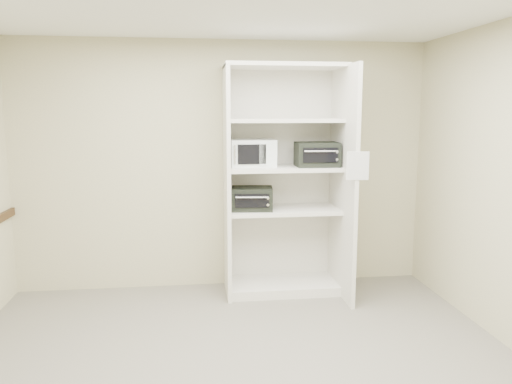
{
  "coord_description": "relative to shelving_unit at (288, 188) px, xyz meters",
  "views": [
    {
      "loc": [
        -0.32,
        -3.46,
        1.94
      ],
      "look_at": [
        0.27,
        1.29,
        1.17
      ],
      "focal_mm": 35.0,
      "sensor_mm": 36.0,
      "label": 1
    }
  ],
  "objects": [
    {
      "name": "floor",
      "position": [
        -0.67,
        -1.7,
        -1.13
      ],
      "size": [
        4.5,
        4.0,
        0.01
      ],
      "primitive_type": "cube",
      "color": "#625D55",
      "rests_on": "ground"
    },
    {
      "name": "wall_back",
      "position": [
        -0.67,
        0.3,
        0.22
      ],
      "size": [
        4.5,
        0.02,
        2.7
      ],
      "primitive_type": "cube",
      "color": "#ADA787",
      "rests_on": "ground"
    },
    {
      "name": "wall_front",
      "position": [
        -0.67,
        -3.7,
        0.22
      ],
      "size": [
        4.5,
        0.02,
        2.7
      ],
      "primitive_type": "cube",
      "color": "#ADA787",
      "rests_on": "ground"
    },
    {
      "name": "shelving_unit",
      "position": [
        0.0,
        0.0,
        0.0
      ],
      "size": [
        1.24,
        0.92,
        2.42
      ],
      "color": "beige",
      "rests_on": "floor"
    },
    {
      "name": "microwave",
      "position": [
        -0.37,
        0.05,
        0.38
      ],
      "size": [
        0.47,
        0.36,
        0.28
      ],
      "primitive_type": "cube",
      "rotation": [
        0.0,
        0.0,
        0.02
      ],
      "color": "white",
      "rests_on": "shelving_unit"
    },
    {
      "name": "toaster_oven_upper",
      "position": [
        0.3,
        -0.06,
        0.37
      ],
      "size": [
        0.45,
        0.34,
        0.25
      ],
      "primitive_type": "cube",
      "rotation": [
        0.0,
        0.0,
        -0.03
      ],
      "color": "black",
      "rests_on": "shelving_unit"
    },
    {
      "name": "toaster_oven_lower",
      "position": [
        -0.39,
        -0.05,
        -0.09
      ],
      "size": [
        0.46,
        0.36,
        0.24
      ],
      "primitive_type": "cube",
      "rotation": [
        0.0,
        0.0,
        -0.11
      ],
      "color": "black",
      "rests_on": "shelving_unit"
    },
    {
      "name": "paper_sign",
      "position": [
        0.55,
        -0.63,
        0.3
      ],
      "size": [
        0.21,
        0.03,
        0.27
      ],
      "primitive_type": "cube",
      "rotation": [
        0.0,
        0.0,
        -0.1
      ],
      "color": "white",
      "rests_on": "shelving_unit"
    }
  ]
}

